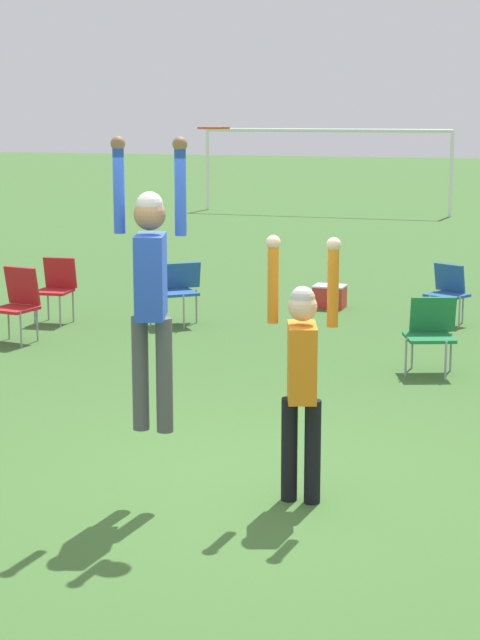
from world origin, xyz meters
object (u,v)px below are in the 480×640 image
at_px(person_jumping, 151,278).
at_px(camping_chair_0, 18,299).
at_px(camping_chair_1, 431,329).
at_px(person_defending, 302,366).
at_px(camping_chair_3, 176,287).
at_px(camping_chair_4, 448,289).
at_px(cooler_box, 330,296).
at_px(frisbee, 214,128).
at_px(camping_chair_2, 56,284).

distance_m(person_jumping, camping_chair_0, 6.03).
relative_size(camping_chair_0, camping_chair_1, 1.13).
distance_m(person_defending, camping_chair_3, 6.84).
bearing_deg(camping_chair_4, camping_chair_0, 58.21).
bearing_deg(cooler_box, camping_chair_4, -20.29).
distance_m(person_jumping, camping_chair_3, 6.78).
xyz_separation_m(frisbee, camping_chair_4, (0.80, 7.09, -2.22)).
xyz_separation_m(person_jumping, frisbee, (0.36, 0.32, 1.04)).
xyz_separation_m(person_jumping, person_defending, (1.03, 0.32, -0.63)).
relative_size(frisbee, camping_chair_4, 0.29).
xyz_separation_m(person_defending, camping_chair_0, (-4.76, 4.28, -0.48)).
relative_size(person_jumping, camping_chair_4, 2.64).
distance_m(frisbee, camping_chair_2, 7.31).
bearing_deg(frisbee, camping_chair_0, 133.81).
xyz_separation_m(person_defending, frisbee, (-0.66, 0.00, 1.67)).
bearing_deg(cooler_box, camping_chair_2, -145.83).
bearing_deg(cooler_box, camping_chair_3, -133.06).
distance_m(camping_chair_2, camping_chair_4, 5.27).
height_order(person_jumping, camping_chair_1, person_jumping).
distance_m(person_defending, camping_chair_4, 7.12).
distance_m(frisbee, camping_chair_3, 6.88).
bearing_deg(person_defending, camping_chair_3, -168.21).
height_order(person_defending, camping_chair_0, person_defending).
height_order(person_jumping, cooler_box, person_jumping).
distance_m(person_jumping, camping_chair_2, 7.12).
xyz_separation_m(camping_chair_0, camping_chair_4, (4.90, 2.82, -0.06)).
relative_size(person_defending, camping_chair_1, 2.38).
xyz_separation_m(person_defending, cooler_box, (-1.64, 7.75, -0.86)).
xyz_separation_m(camping_chair_0, cooler_box, (3.12, 3.48, -0.37)).
xyz_separation_m(camping_chair_0, camping_chair_1, (5.08, 0.00, -0.05)).
distance_m(frisbee, cooler_box, 8.21).
distance_m(camping_chair_0, camping_chair_1, 5.08).
bearing_deg(cooler_box, camping_chair_0, -131.91).
distance_m(camping_chair_2, camping_chair_3, 1.62).
height_order(person_defending, camping_chair_4, person_defending).
relative_size(camping_chair_1, camping_chair_4, 1.03).
relative_size(camping_chair_1, cooler_box, 1.83).
xyz_separation_m(camping_chair_2, camping_chair_4, (5.04, 1.55, -0.05)).
height_order(person_jumping, camping_chair_2, person_jumping).
bearing_deg(frisbee, person_defending, -0.02).
bearing_deg(person_defending, person_jumping, -90.00).
height_order(person_defending, camping_chair_2, person_defending).
xyz_separation_m(person_jumping, cooler_box, (-0.62, 8.08, -1.49)).
distance_m(person_defending, frisbee, 1.80).
relative_size(person_jumping, camping_chair_2, 2.40).
relative_size(camping_chair_4, cooler_box, 1.78).
bearing_deg(camping_chair_2, camping_chair_3, -170.41).
relative_size(person_jumping, frisbee, 9.08).
xyz_separation_m(camping_chair_1, camping_chair_4, (-0.18, 2.82, -0.01)).
distance_m(camping_chair_1, camping_chair_4, 2.82).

